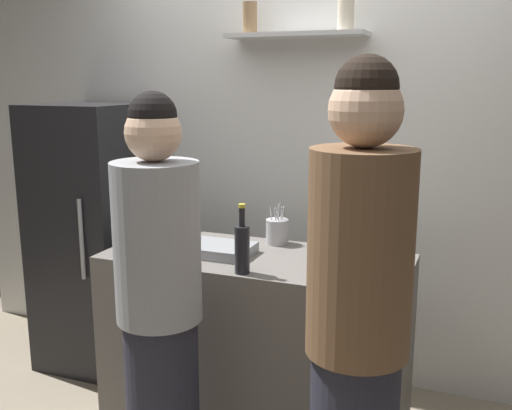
{
  "coord_description": "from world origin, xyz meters",
  "views": [
    {
      "loc": [
        0.94,
        -1.97,
        1.73
      ],
      "look_at": [
        -0.05,
        0.53,
        1.15
      ],
      "focal_mm": 40.98,
      "sensor_mm": 36.0,
      "label": 1
    }
  ],
  "objects_px": {
    "utensil_holder": "(277,231)",
    "water_bottle_plastic": "(166,230)",
    "person_grey_hoodie": "(160,308)",
    "baking_pan": "(217,249)",
    "person_brown_jacket": "(357,335)",
    "refrigerator": "(94,236)",
    "wine_bottle_pale_glass": "(172,223)",
    "wine_bottle_amber_glass": "(135,229)",
    "wine_bottle_dark_glass": "(242,247)"
  },
  "relations": [
    {
      "from": "wine_bottle_dark_glass",
      "to": "person_brown_jacket",
      "type": "distance_m",
      "value": 0.77
    },
    {
      "from": "refrigerator",
      "to": "wine_bottle_dark_glass",
      "type": "distance_m",
      "value": 1.37
    },
    {
      "from": "wine_bottle_amber_glass",
      "to": "water_bottle_plastic",
      "type": "distance_m",
      "value": 0.15
    },
    {
      "from": "refrigerator",
      "to": "person_grey_hoodie",
      "type": "bearing_deg",
      "value": -42.64
    },
    {
      "from": "water_bottle_plastic",
      "to": "person_brown_jacket",
      "type": "height_order",
      "value": "person_brown_jacket"
    },
    {
      "from": "wine_bottle_dark_glass",
      "to": "person_grey_hoodie",
      "type": "relative_size",
      "value": 0.18
    },
    {
      "from": "utensil_holder",
      "to": "water_bottle_plastic",
      "type": "distance_m",
      "value": 0.57
    },
    {
      "from": "wine_bottle_dark_glass",
      "to": "utensil_holder",
      "type": "bearing_deg",
      "value": 91.8
    },
    {
      "from": "refrigerator",
      "to": "person_grey_hoodie",
      "type": "distance_m",
      "value": 1.38
    },
    {
      "from": "wine_bottle_pale_glass",
      "to": "wine_bottle_amber_glass",
      "type": "bearing_deg",
      "value": -105.83
    },
    {
      "from": "water_bottle_plastic",
      "to": "person_grey_hoodie",
      "type": "relative_size",
      "value": 0.14
    },
    {
      "from": "baking_pan",
      "to": "person_grey_hoodie",
      "type": "height_order",
      "value": "person_grey_hoodie"
    },
    {
      "from": "wine_bottle_dark_glass",
      "to": "wine_bottle_amber_glass",
      "type": "xyz_separation_m",
      "value": [
        -0.58,
        0.06,
        0.01
      ]
    },
    {
      "from": "refrigerator",
      "to": "water_bottle_plastic",
      "type": "height_order",
      "value": "refrigerator"
    },
    {
      "from": "baking_pan",
      "to": "wine_bottle_dark_glass",
      "type": "height_order",
      "value": "wine_bottle_dark_glass"
    },
    {
      "from": "refrigerator",
      "to": "wine_bottle_dark_glass",
      "type": "height_order",
      "value": "refrigerator"
    },
    {
      "from": "wine_bottle_pale_glass",
      "to": "person_grey_hoodie",
      "type": "xyz_separation_m",
      "value": [
        0.31,
        -0.66,
        -0.17
      ]
    },
    {
      "from": "baking_pan",
      "to": "water_bottle_plastic",
      "type": "height_order",
      "value": "water_bottle_plastic"
    },
    {
      "from": "refrigerator",
      "to": "baking_pan",
      "type": "xyz_separation_m",
      "value": [
        1.0,
        -0.36,
        0.13
      ]
    },
    {
      "from": "wine_bottle_pale_glass",
      "to": "water_bottle_plastic",
      "type": "xyz_separation_m",
      "value": [
        0.03,
        -0.12,
        -0.0
      ]
    },
    {
      "from": "wine_bottle_amber_glass",
      "to": "wine_bottle_pale_glass",
      "type": "bearing_deg",
      "value": 74.17
    },
    {
      "from": "wine_bottle_dark_glass",
      "to": "person_brown_jacket",
      "type": "relative_size",
      "value": 0.17
    },
    {
      "from": "utensil_holder",
      "to": "person_brown_jacket",
      "type": "bearing_deg",
      "value": -57.23
    },
    {
      "from": "person_brown_jacket",
      "to": "person_grey_hoodie",
      "type": "bearing_deg",
      "value": 135.29
    },
    {
      "from": "refrigerator",
      "to": "baking_pan",
      "type": "distance_m",
      "value": 1.07
    },
    {
      "from": "utensil_holder",
      "to": "water_bottle_plastic",
      "type": "xyz_separation_m",
      "value": [
        -0.47,
        -0.32,
        0.04
      ]
    },
    {
      "from": "person_grey_hoodie",
      "to": "wine_bottle_dark_glass",
      "type": "bearing_deg",
      "value": -120.66
    },
    {
      "from": "person_grey_hoodie",
      "to": "water_bottle_plastic",
      "type": "bearing_deg",
      "value": -63.16
    },
    {
      "from": "utensil_holder",
      "to": "person_grey_hoodie",
      "type": "relative_size",
      "value": 0.13
    },
    {
      "from": "utensil_holder",
      "to": "water_bottle_plastic",
      "type": "height_order",
      "value": "water_bottle_plastic"
    },
    {
      "from": "utensil_holder",
      "to": "wine_bottle_dark_glass",
      "type": "height_order",
      "value": "wine_bottle_dark_glass"
    },
    {
      "from": "baking_pan",
      "to": "wine_bottle_dark_glass",
      "type": "xyz_separation_m",
      "value": [
        0.22,
        -0.21,
        0.09
      ]
    },
    {
      "from": "water_bottle_plastic",
      "to": "person_grey_hoodie",
      "type": "distance_m",
      "value": 0.63
    },
    {
      "from": "wine_bottle_amber_glass",
      "to": "person_grey_hoodie",
      "type": "height_order",
      "value": "person_grey_hoodie"
    },
    {
      "from": "wine_bottle_pale_glass",
      "to": "wine_bottle_amber_glass",
      "type": "relative_size",
      "value": 0.9
    },
    {
      "from": "water_bottle_plastic",
      "to": "person_brown_jacket",
      "type": "xyz_separation_m",
      "value": [
        1.09,
        -0.64,
        -0.1
      ]
    },
    {
      "from": "wine_bottle_dark_glass",
      "to": "person_grey_hoodie",
      "type": "height_order",
      "value": "person_grey_hoodie"
    },
    {
      "from": "refrigerator",
      "to": "person_brown_jacket",
      "type": "xyz_separation_m",
      "value": [
        1.83,
        -1.04,
        0.11
      ]
    },
    {
      "from": "utensil_holder",
      "to": "person_brown_jacket",
      "type": "xyz_separation_m",
      "value": [
        0.62,
        -0.97,
        -0.06
      ]
    },
    {
      "from": "person_grey_hoodie",
      "to": "baking_pan",
      "type": "bearing_deg",
      "value": -89.24
    },
    {
      "from": "water_bottle_plastic",
      "to": "person_brown_jacket",
      "type": "distance_m",
      "value": 1.27
    },
    {
      "from": "baking_pan",
      "to": "utensil_holder",
      "type": "relative_size",
      "value": 1.58
    },
    {
      "from": "refrigerator",
      "to": "wine_bottle_amber_glass",
      "type": "distance_m",
      "value": 0.85
    },
    {
      "from": "wine_bottle_pale_glass",
      "to": "person_grey_hoodie",
      "type": "relative_size",
      "value": 0.18
    },
    {
      "from": "wine_bottle_amber_glass",
      "to": "person_grey_hoodie",
      "type": "distance_m",
      "value": 0.6
    },
    {
      "from": "water_bottle_plastic",
      "to": "wine_bottle_amber_glass",
      "type": "bearing_deg",
      "value": -131.3
    },
    {
      "from": "person_grey_hoodie",
      "to": "person_brown_jacket",
      "type": "bearing_deg",
      "value": 171.74
    },
    {
      "from": "wine_bottle_dark_glass",
      "to": "water_bottle_plastic",
      "type": "relative_size",
      "value": 1.29
    },
    {
      "from": "baking_pan",
      "to": "utensil_holder",
      "type": "distance_m",
      "value": 0.35
    },
    {
      "from": "wine_bottle_amber_glass",
      "to": "person_grey_hoodie",
      "type": "bearing_deg",
      "value": -48.18
    }
  ]
}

